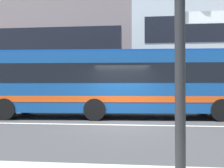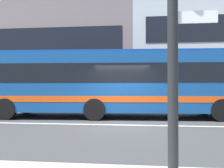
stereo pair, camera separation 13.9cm
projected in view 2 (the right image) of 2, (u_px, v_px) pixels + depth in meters
The scene contains 5 objects.
ground_plane at pixel (120, 125), 9.22m from camera, with size 160.00×160.00×0.00m, color #3C3C3C.
lane_centre_line at pixel (120, 125), 9.22m from camera, with size 60.00×0.16×0.01m, color silver.
apartment_block_left at pixel (31, 57), 23.94m from camera, with size 21.24×9.71×9.39m.
transit_bus at pixel (112, 82), 11.61m from camera, with size 11.91×3.16×3.26m.
traffic_light_pole at pixel (173, 0), 3.08m from camera, with size 0.70×0.38×3.71m.
Camera 2 is at (0.63, -9.22, 1.52)m, focal length 36.95 mm.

